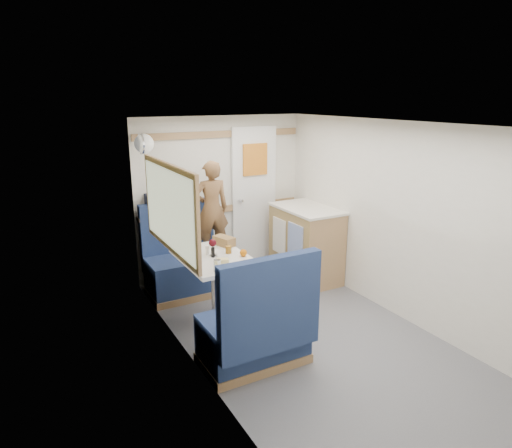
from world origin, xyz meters
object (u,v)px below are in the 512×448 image
beer_glass (229,250)px  orange_fruit (243,253)px  bench_far (185,268)px  tray (232,258)px  bread_loaf (224,241)px  wine_glass (213,244)px  person (211,209)px  pepper_grinder (213,252)px  tumbler_left (217,266)px  cheese_block (222,261)px  dinette_table (215,271)px  bench_near (257,334)px  duffel_bag (170,204)px  salt_grinder (207,250)px  dome_light (144,144)px  galley_counter (306,243)px

beer_glass → orange_fruit: bearing=-59.6°
bench_far → tray: bench_far is taller
orange_fruit → bread_loaf: (0.00, 0.44, -0.01)m
tray → wine_glass: 0.24m
person → pepper_grinder: (-0.32, -0.78, -0.23)m
tumbler_left → orange_fruit: bearing=28.0°
cheese_block → bread_loaf: size_ratio=0.49×
dinette_table → bench_near: bearing=-90.0°
orange_fruit → pepper_grinder: size_ratio=0.73×
duffel_bag → beer_glass: bearing=-81.8°
bench_far → salt_grinder: size_ratio=11.75×
dinette_table → duffel_bag: 1.21m
dome_light → bread_loaf: (0.61, -0.59, -0.98)m
dome_light → orange_fruit: size_ratio=2.83×
beer_glass → wine_glass: bearing=157.0°
dome_light → cheese_block: (0.36, -1.10, -0.99)m
tray → salt_grinder: (-0.16, 0.23, 0.03)m
duffel_bag → orange_fruit: (0.29, -1.30, -0.25)m
bench_far → beer_glass: size_ratio=11.24×
galley_counter → orange_fruit: galley_counter is taller
beer_glass → person: bearing=78.2°
dinette_table → bread_loaf: bearing=48.8°
wine_glass → duffel_bag: bearing=93.3°
salt_grinder → bench_far: bearing=87.0°
person → dinette_table: bearing=74.6°
bench_far → tumbler_left: size_ratio=9.78×
pepper_grinder → wine_glass: bearing=68.2°
pepper_grinder → salt_grinder: 0.10m
dinette_table → pepper_grinder: (-0.02, -0.02, 0.20)m
bench_far → bench_near: size_ratio=1.00×
bench_far → cheese_block: bearing=-91.3°
tray → orange_fruit: size_ratio=5.22×
duffel_bag → salt_grinder: duffel_bag is taller
dinette_table → salt_grinder: size_ratio=10.29×
galley_counter → wine_glass: galley_counter is taller
person → pepper_grinder: bearing=73.8°
tray → bench_far: bearing=96.8°
beer_glass → pepper_grinder: size_ratio=0.96×
tumbler_left → salt_grinder: 0.47m
bench_far → bread_loaf: bearing=-69.7°
wine_glass → salt_grinder: size_ratio=1.88×
bench_near → tumbler_left: (-0.13, 0.49, 0.47)m
dinette_table → beer_glass: beer_glass is taller
dinette_table → person: (0.30, 0.76, 0.43)m
person → salt_grinder: bearing=69.5°
dome_light → wine_glass: dome_light is taller
dome_light → duffel_bag: dome_light is taller
galley_counter → tray: (-1.35, -0.70, 0.26)m
dome_light → orange_fruit: bearing=-59.3°
orange_fruit → beer_glass: (-0.09, 0.15, -0.01)m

